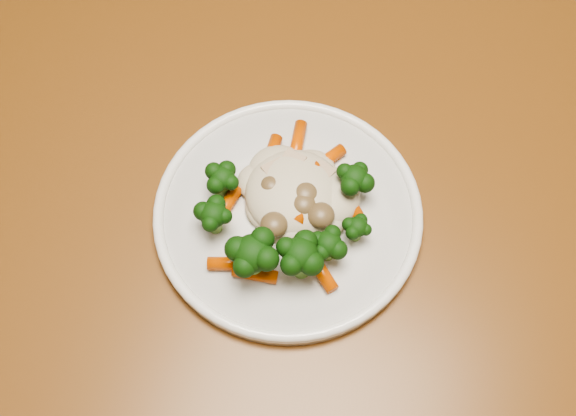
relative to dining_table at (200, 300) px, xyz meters
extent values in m
plane|color=brown|center=(-0.27, 0.28, -0.65)|extent=(3.00, 3.00, 0.00)
cube|color=brown|center=(0.00, 0.00, 0.08)|extent=(1.44, 1.20, 0.04)
cylinder|color=white|center=(0.06, 0.08, 0.10)|extent=(0.25, 0.25, 0.01)
ellipsoid|color=beige|center=(0.06, 0.09, 0.13)|extent=(0.11, 0.09, 0.04)
ellipsoid|color=black|center=(0.01, 0.04, 0.13)|extent=(0.04, 0.04, 0.04)
ellipsoid|color=black|center=(0.06, 0.01, 0.13)|extent=(0.05, 0.05, 0.05)
ellipsoid|color=black|center=(0.10, 0.03, 0.13)|extent=(0.05, 0.05, 0.04)
ellipsoid|color=black|center=(0.11, 0.05, 0.13)|extent=(0.04, 0.04, 0.03)
ellipsoid|color=black|center=(0.13, 0.08, 0.12)|extent=(0.03, 0.03, 0.03)
ellipsoid|color=black|center=(0.11, 0.12, 0.13)|extent=(0.04, 0.04, 0.04)
ellipsoid|color=black|center=(0.00, 0.07, 0.13)|extent=(0.04, 0.04, 0.03)
cylinder|color=#DD5405|center=(0.03, 0.12, 0.12)|extent=(0.02, 0.05, 0.01)
cylinder|color=#DD5405|center=(0.08, 0.14, 0.12)|extent=(0.03, 0.04, 0.01)
cylinder|color=#DD5405|center=(0.11, 0.11, 0.12)|extent=(0.04, 0.04, 0.01)
cylinder|color=#DD5405|center=(0.01, 0.06, 0.12)|extent=(0.02, 0.04, 0.01)
cylinder|color=#DD5405|center=(0.04, 0.01, 0.12)|extent=(0.04, 0.03, 0.01)
cylinder|color=#DD5405|center=(0.06, 0.01, 0.12)|extent=(0.04, 0.02, 0.01)
cylinder|color=#DD5405|center=(0.11, 0.03, 0.12)|extent=(0.04, 0.04, 0.01)
cylinder|color=#DD5405|center=(0.08, 0.08, 0.13)|extent=(0.02, 0.05, 0.01)
cylinder|color=#DD5405|center=(0.06, 0.10, 0.13)|extent=(0.03, 0.04, 0.01)
cylinder|color=#DD5405|center=(0.05, 0.14, 0.12)|extent=(0.02, 0.05, 0.01)
ellipsoid|color=brown|center=(0.08, 0.09, 0.13)|extent=(0.03, 0.03, 0.02)
ellipsoid|color=brown|center=(0.10, 0.08, 0.13)|extent=(0.02, 0.02, 0.02)
ellipsoid|color=brown|center=(0.04, 0.09, 0.13)|extent=(0.02, 0.02, 0.01)
ellipsoid|color=brown|center=(0.06, 0.05, 0.13)|extent=(0.02, 0.02, 0.02)
ellipsoid|color=brown|center=(0.08, 0.08, 0.13)|extent=(0.03, 0.03, 0.02)
cube|color=tan|center=(0.05, 0.12, 0.13)|extent=(0.02, 0.02, 0.01)
cube|color=tan|center=(0.08, 0.12, 0.13)|extent=(0.02, 0.02, 0.01)
cube|color=tan|center=(0.04, 0.10, 0.13)|extent=(0.02, 0.02, 0.01)
camera|label=1|loc=(0.18, -0.20, 0.70)|focal=45.00mm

